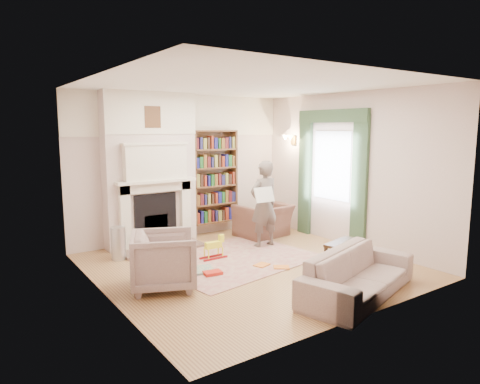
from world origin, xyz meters
TOP-DOWN VIEW (x-y plane):
  - floor at (0.00, 0.00)m, footprint 4.50×4.50m
  - ceiling at (0.00, 0.00)m, footprint 4.50×4.50m
  - wall_back at (0.00, 2.25)m, footprint 4.50×0.00m
  - wall_front at (0.00, -2.25)m, footprint 4.50×0.00m
  - wall_left at (-2.25, 0.00)m, footprint 0.00×4.50m
  - wall_right at (2.25, 0.00)m, footprint 0.00×4.50m
  - fireplace at (-0.75, 2.05)m, footprint 1.70×0.58m
  - bookcase at (0.65, 2.12)m, footprint 1.00×0.24m
  - window at (2.23, 0.40)m, footprint 0.02×0.90m
  - curtain_left at (2.20, -0.30)m, footprint 0.07×0.32m
  - curtain_right at (2.20, 1.10)m, footprint 0.07×0.32m
  - pelmet at (2.19, 0.40)m, footprint 0.09×1.70m
  - wall_sconce at (2.03, 1.50)m, footprint 0.20×0.24m
  - rug at (-0.03, 0.43)m, footprint 2.84×2.34m
  - armchair_reading at (1.34, 1.37)m, footprint 1.08×0.97m
  - armchair_left at (-1.50, -0.11)m, footprint 1.11×1.10m
  - sofa at (0.46, -1.78)m, footprint 2.13×1.31m
  - man_reading at (0.89, 0.77)m, footprint 0.58×0.39m
  - newspaper at (0.74, 0.57)m, footprint 0.39×0.12m
  - coffee_table at (1.08, -1.06)m, footprint 0.79×0.61m
  - paraffin_heater at (-1.59, 1.49)m, footprint 0.27×0.27m
  - rocking_horse at (-0.28, 0.61)m, footprint 0.45×0.19m
  - board_game at (-0.77, 0.18)m, footprint 0.48×0.48m
  - game_box_lid at (-0.70, -0.06)m, footprint 0.29×0.22m
  - comic_annuals at (0.25, -0.26)m, footprint 0.48×0.52m

SIDE VIEW (x-z plane):
  - floor at x=0.00m, z-range 0.00..0.00m
  - rug at x=-0.03m, z-range 0.00..0.01m
  - comic_annuals at x=0.25m, z-range 0.01..0.03m
  - board_game at x=-0.77m, z-range 0.01..0.04m
  - game_box_lid at x=-0.70m, z-range 0.01..0.06m
  - rocking_horse at x=-0.28m, z-range 0.00..0.39m
  - coffee_table at x=1.08m, z-range 0.00..0.45m
  - paraffin_heater at x=-1.59m, z-range 0.00..0.55m
  - sofa at x=0.46m, z-range 0.00..0.58m
  - armchair_reading at x=1.34m, z-range 0.00..0.64m
  - armchair_left at x=-1.50m, z-range 0.00..0.78m
  - man_reading at x=0.89m, z-range 0.00..1.58m
  - newspaper at x=0.74m, z-range 0.87..1.13m
  - bookcase at x=0.65m, z-range 0.25..2.10m
  - curtain_left at x=2.20m, z-range 0.00..2.40m
  - curtain_right at x=2.20m, z-range 0.00..2.40m
  - fireplace at x=-0.75m, z-range -0.01..2.79m
  - wall_back at x=0.00m, z-range -0.85..3.65m
  - wall_front at x=0.00m, z-range -0.85..3.65m
  - wall_left at x=-2.25m, z-range -0.85..3.65m
  - wall_right at x=2.25m, z-range -0.85..3.65m
  - window at x=2.23m, z-range 0.80..2.10m
  - wall_sconce at x=2.03m, z-range 1.78..2.02m
  - pelmet at x=2.19m, z-range 2.26..2.50m
  - ceiling at x=0.00m, z-range 2.80..2.80m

